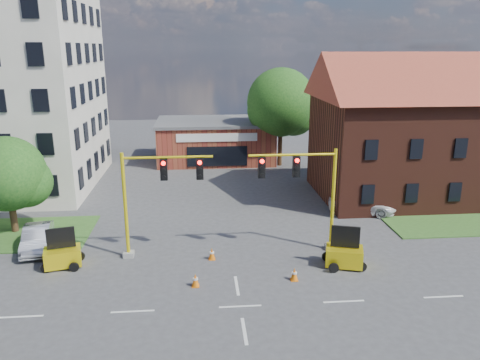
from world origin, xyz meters
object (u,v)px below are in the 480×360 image
Objects in this scene: pickup_white at (362,203)px; signal_mast_east at (306,188)px; trailer_west at (63,255)px; signal_mast_west at (154,192)px; trailer_east at (344,254)px.

signal_mast_east is at bearing 159.98° from pickup_white.
signal_mast_east is 9.11m from pickup_white.
signal_mast_east is 2.83× the size of trailer_west.
signal_mast_west is 2.71× the size of trailer_east.
trailer_west is 20.85m from pickup_white.
signal_mast_west is 2.83× the size of trailer_west.
signal_mast_east is at bearing -9.81° from trailer_west.
trailer_east is 9.45m from pickup_white.
signal_mast_west and signal_mast_east have the same top height.
trailer_west is at bearing -169.32° from signal_mast_west.
pickup_white is (14.49, 6.25, -3.24)m from signal_mast_west.
trailer_east is 0.47× the size of pickup_white.
signal_mast_west is at bearing 136.05° from pickup_white.
trailer_east is (15.56, -1.34, 0.03)m from trailer_west.
trailer_west is 0.96× the size of trailer_east.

